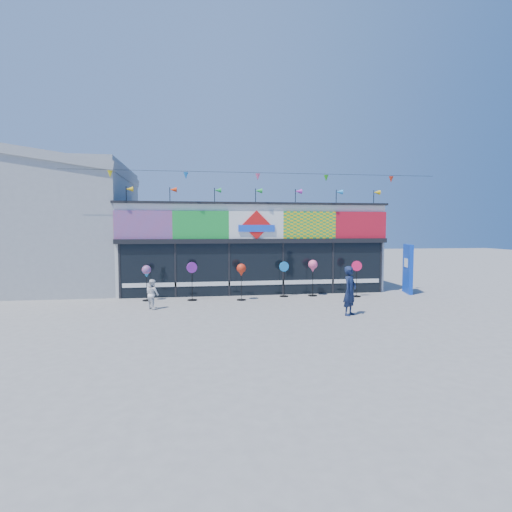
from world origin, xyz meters
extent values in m
plane|color=slate|center=(0.00, 0.00, 0.00)|extent=(80.00, 80.00, 0.00)
cube|color=silver|center=(0.00, 6.00, 2.00)|extent=(12.00, 5.00, 4.00)
cube|color=black|center=(0.00, 3.44, 1.15)|extent=(11.60, 0.12, 2.30)
cube|color=black|center=(0.00, 3.40, 2.40)|extent=(12.00, 0.30, 0.20)
cube|color=white|center=(0.00, 3.41, 0.55)|extent=(11.40, 0.10, 0.18)
cube|color=black|center=(0.00, 6.00, 4.05)|extent=(12.20, 5.20, 0.10)
cube|color=black|center=(-5.80, 3.43, 1.15)|extent=(0.08, 0.14, 2.30)
cube|color=black|center=(-3.50, 3.43, 1.15)|extent=(0.08, 0.14, 2.30)
cube|color=black|center=(-1.20, 3.43, 1.15)|extent=(0.08, 0.14, 2.30)
cube|color=black|center=(1.20, 3.43, 1.15)|extent=(0.08, 0.14, 2.30)
cube|color=black|center=(3.50, 3.43, 1.15)|extent=(0.08, 0.14, 2.30)
cube|color=black|center=(5.80, 3.43, 1.15)|extent=(0.08, 0.14, 2.30)
cube|color=red|center=(-4.80, 3.42, 3.10)|extent=(2.40, 0.08, 1.20)
cube|color=green|center=(-2.40, 3.42, 3.10)|extent=(2.40, 0.08, 1.20)
cube|color=white|center=(0.00, 3.42, 3.10)|extent=(2.40, 0.08, 1.20)
cube|color=yellow|center=(2.40, 3.42, 3.10)|extent=(2.40, 0.08, 1.20)
cube|color=red|center=(4.80, 3.42, 3.10)|extent=(2.40, 0.08, 1.20)
cube|color=red|center=(0.00, 3.36, 3.10)|extent=(1.27, 0.06, 1.27)
cube|color=blue|center=(0.00, 3.34, 2.95)|extent=(1.60, 0.05, 0.30)
cube|color=#CE4490|center=(-4.11, 3.48, 1.00)|extent=(0.78, 0.03, 0.78)
cube|color=yellow|center=(-2.94, 3.48, 1.16)|extent=(0.92, 0.03, 0.92)
cube|color=orange|center=(-1.76, 3.48, 1.56)|extent=(0.78, 0.03, 0.78)
cube|color=green|center=(-0.59, 3.48, 0.94)|extent=(0.92, 0.03, 0.92)
cube|color=#FF5F0D|center=(0.59, 3.48, 1.19)|extent=(0.78, 0.03, 0.78)
cube|color=purple|center=(1.76, 3.48, 1.48)|extent=(0.92, 0.03, 0.92)
cube|color=#E44CA0|center=(2.94, 3.48, 0.97)|extent=(0.78, 0.03, 0.78)
cube|color=green|center=(4.11, 3.48, 1.24)|extent=(0.92, 0.03, 0.92)
cylinder|color=black|center=(-5.50, 3.65, 4.35)|extent=(0.03, 0.03, 0.70)
cone|color=gold|center=(-5.36, 3.65, 4.60)|extent=(0.30, 0.22, 0.22)
cylinder|color=black|center=(-3.70, 3.65, 4.35)|extent=(0.03, 0.03, 0.70)
cone|color=red|center=(-3.56, 3.65, 4.60)|extent=(0.30, 0.22, 0.22)
cylinder|color=black|center=(-1.80, 3.65, 4.35)|extent=(0.03, 0.03, 0.70)
cone|color=green|center=(-1.66, 3.65, 4.60)|extent=(0.30, 0.22, 0.22)
cylinder|color=black|center=(0.00, 3.65, 4.35)|extent=(0.03, 0.03, 0.70)
cone|color=green|center=(0.14, 3.65, 4.60)|extent=(0.30, 0.22, 0.22)
cylinder|color=black|center=(1.80, 3.65, 4.35)|extent=(0.03, 0.03, 0.70)
cone|color=#BF29B8|center=(1.94, 3.65, 4.60)|extent=(0.30, 0.22, 0.22)
cylinder|color=black|center=(3.70, 3.65, 4.35)|extent=(0.03, 0.03, 0.70)
cone|color=#1B90EC|center=(3.84, 3.65, 4.60)|extent=(0.30, 0.22, 0.22)
cylinder|color=black|center=(5.50, 3.65, 4.35)|extent=(0.03, 0.03, 0.70)
cone|color=gold|center=(5.64, 3.65, 4.60)|extent=(0.30, 0.22, 0.22)
cylinder|color=black|center=(0.00, 3.00, 5.30)|extent=(16.00, 0.01, 0.01)
cone|color=yellow|center=(-6.00, 3.00, 5.12)|extent=(0.20, 0.20, 0.28)
cone|color=blue|center=(-3.00, 3.00, 5.12)|extent=(0.20, 0.20, 0.28)
cone|color=#FB5385|center=(0.00, 3.00, 5.12)|extent=(0.20, 0.20, 0.28)
cone|color=green|center=(3.00, 3.00, 5.12)|extent=(0.20, 0.20, 0.28)
cone|color=red|center=(6.00, 3.00, 5.12)|extent=(0.20, 0.20, 0.28)
cube|color=#989B9D|center=(-10.00, 7.00, 3.00)|extent=(8.00, 7.00, 6.00)
cube|color=#989B9D|center=(-10.00, 7.00, 6.10)|extent=(8.18, 7.20, 1.54)
cube|color=#0C39B9|center=(6.91, 3.01, 1.11)|extent=(0.42, 1.12, 2.23)
cube|color=white|center=(6.83, 3.01, 1.39)|extent=(0.16, 0.50, 0.39)
cylinder|color=black|center=(-4.62, 2.73, 0.01)|extent=(0.37, 0.37, 0.03)
cylinder|color=black|center=(-4.62, 2.73, 0.63)|extent=(0.02, 0.02, 1.20)
sphere|color=#1787CA|center=(-4.62, 2.73, 1.27)|extent=(0.37, 0.37, 0.37)
cone|color=#1787CA|center=(-4.62, 2.73, 1.04)|extent=(0.18, 0.18, 0.17)
cylinder|color=black|center=(-2.79, 2.55, 0.02)|extent=(0.40, 0.40, 0.03)
cylinder|color=black|center=(-2.79, 2.55, 0.68)|extent=(0.02, 0.02, 1.30)
cylinder|color=purple|center=(-2.79, 2.55, 1.35)|extent=(0.42, 0.20, 0.44)
cylinder|color=black|center=(-0.79, 2.30, 0.01)|extent=(0.38, 0.38, 0.03)
cylinder|color=black|center=(-0.79, 2.30, 0.65)|extent=(0.02, 0.02, 1.24)
sphere|color=red|center=(-0.79, 2.30, 1.32)|extent=(0.38, 0.38, 0.38)
cone|color=red|center=(-0.79, 2.30, 1.08)|extent=(0.19, 0.19, 0.17)
cylinder|color=black|center=(1.13, 2.90, 0.01)|extent=(0.39, 0.39, 0.03)
cylinder|color=black|center=(1.13, 2.90, 0.66)|extent=(0.02, 0.02, 1.26)
cylinder|color=#1881D3|center=(1.13, 2.90, 1.31)|extent=(0.43, 0.11, 0.43)
cylinder|color=black|center=(2.41, 2.88, 0.02)|extent=(0.40, 0.40, 0.03)
cylinder|color=black|center=(2.41, 2.88, 0.68)|extent=(0.02, 0.02, 1.30)
sphere|color=#EC4E7F|center=(2.41, 2.88, 1.38)|extent=(0.40, 0.40, 0.40)
cone|color=#EC4E7F|center=(2.41, 2.88, 1.13)|extent=(0.20, 0.20, 0.18)
cylinder|color=black|center=(4.23, 2.42, 0.01)|extent=(0.40, 0.40, 0.03)
cylinder|color=black|center=(4.23, 2.42, 0.67)|extent=(0.02, 0.02, 1.29)
cylinder|color=#E7154D|center=(4.23, 2.42, 1.34)|extent=(0.42, 0.19, 0.44)
imported|color=#131D3C|center=(2.56, -1.05, 0.84)|extent=(0.72, 0.71, 1.67)
imported|color=white|center=(-4.21, 1.00, 0.55)|extent=(0.58, 0.61, 1.10)
camera|label=1|loc=(-2.54, -13.86, 2.96)|focal=28.00mm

